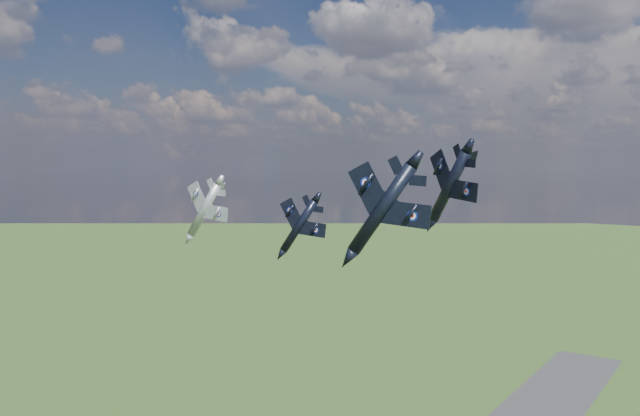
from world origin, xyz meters
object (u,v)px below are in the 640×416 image
Objects in this scene: jet_left_silver at (204,210)px; jet_right_navy at (382,209)px; jet_lead_navy at (299,226)px; jet_high_navy at (449,186)px.

jet_right_navy is at bearing -33.99° from jet_left_silver.
jet_right_navy is at bearing -53.21° from jet_lead_navy.
jet_lead_navy is 23.65m from jet_high_navy.
jet_left_silver is at bearing 154.43° from jet_lead_navy.
jet_left_silver is (-26.12, 5.35, 1.21)m from jet_lead_navy.
jet_left_silver is (-53.32, 27.52, -3.59)m from jet_right_navy.
jet_left_silver reaches higher than jet_lead_navy.
jet_right_navy is (27.19, -22.18, 4.80)m from jet_lead_navy.
jet_high_navy is at bearing 3.68° from jet_lead_navy.
jet_left_silver is at bearing 135.95° from jet_right_navy.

